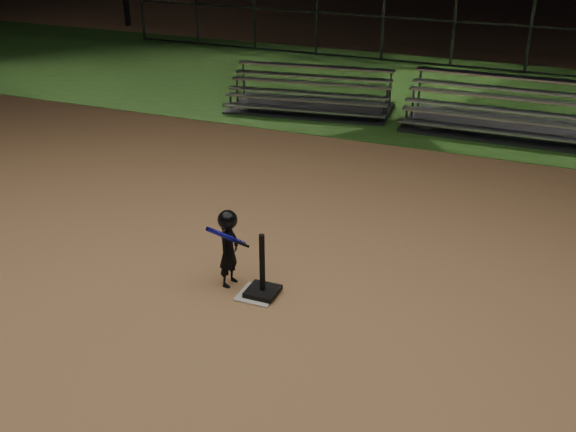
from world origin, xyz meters
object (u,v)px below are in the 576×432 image
(batting_tee, at_px, (263,283))
(bleacher_right, at_px, (506,121))
(child_batter, at_px, (229,246))
(bleacher_left, at_px, (310,102))
(home_plate, at_px, (257,295))

(batting_tee, height_order, bleacher_right, bleacher_right)
(child_batter, height_order, bleacher_left, child_batter)
(bleacher_left, distance_m, bleacher_right, 4.27)
(home_plate, distance_m, child_batter, 0.70)
(home_plate, distance_m, bleacher_right, 8.05)
(batting_tee, relative_size, bleacher_right, 0.20)
(bleacher_left, bearing_deg, batting_tee, -81.13)
(home_plate, bearing_deg, batting_tee, 34.36)
(batting_tee, bearing_deg, bleacher_right, 75.33)
(home_plate, bearing_deg, child_batter, 164.23)
(child_batter, distance_m, bleacher_left, 7.74)
(batting_tee, distance_m, child_batter, 0.62)
(home_plate, relative_size, batting_tee, 0.55)
(bleacher_left, xyz_separation_m, bleacher_right, (4.27, 0.12, 0.02))
(child_batter, bearing_deg, batting_tee, -94.43)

